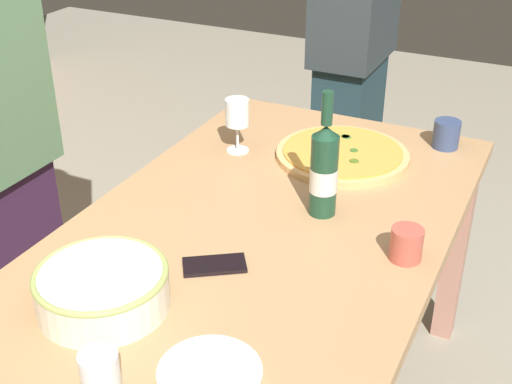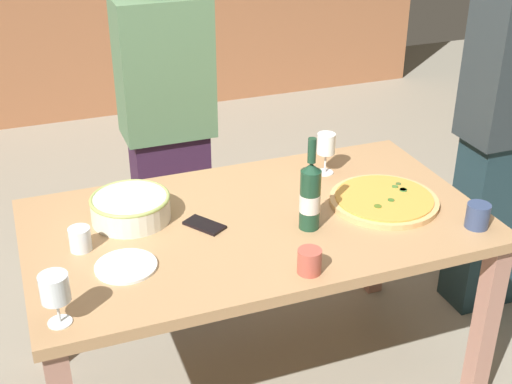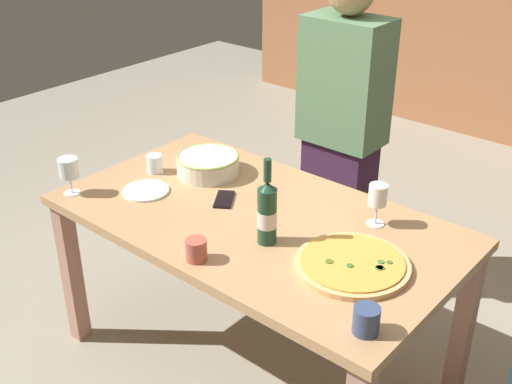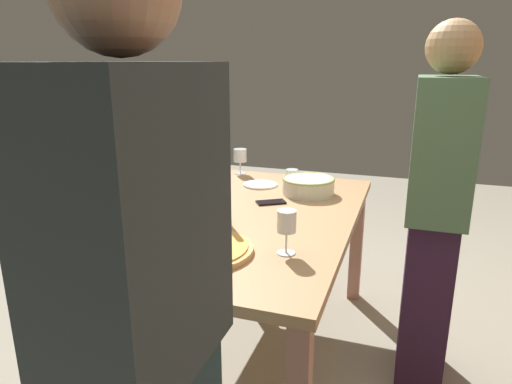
# 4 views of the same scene
# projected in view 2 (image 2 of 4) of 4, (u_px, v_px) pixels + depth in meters

# --- Properties ---
(ground_plane) EXTENTS (8.00, 8.00, 0.00)m
(ground_plane) POSITION_uv_depth(u_px,v_px,m) (256.00, 380.00, 2.80)
(ground_plane) COLOR gray
(dining_table) EXTENTS (1.60, 0.90, 0.75)m
(dining_table) POSITION_uv_depth(u_px,v_px,m) (256.00, 241.00, 2.49)
(dining_table) COLOR tan
(dining_table) RESTS_ON ground
(pizza) EXTENTS (0.40, 0.40, 0.03)m
(pizza) POSITION_uv_depth(u_px,v_px,m) (384.00, 200.00, 2.55)
(pizza) COLOR tan
(pizza) RESTS_ON dining_table
(serving_bowl) EXTENTS (0.28, 0.28, 0.09)m
(serving_bowl) POSITION_uv_depth(u_px,v_px,m) (131.00, 207.00, 2.43)
(serving_bowl) COLOR silver
(serving_bowl) RESTS_ON dining_table
(wine_bottle) EXTENTS (0.07, 0.07, 0.33)m
(wine_bottle) POSITION_uv_depth(u_px,v_px,m) (310.00, 195.00, 2.34)
(wine_bottle) COLOR #1A402A
(wine_bottle) RESTS_ON dining_table
(wine_glass_near_pizza) EXTENTS (0.07, 0.07, 0.17)m
(wine_glass_near_pizza) POSITION_uv_depth(u_px,v_px,m) (326.00, 146.00, 2.72)
(wine_glass_near_pizza) COLOR white
(wine_glass_near_pizza) RESTS_ON dining_table
(wine_glass_by_bottle) EXTENTS (0.08, 0.08, 0.16)m
(wine_glass_by_bottle) POSITION_uv_depth(u_px,v_px,m) (55.00, 291.00, 1.88)
(wine_glass_by_bottle) COLOR white
(wine_glass_by_bottle) RESTS_ON dining_table
(cup_amber) EXTENTS (0.08, 0.08, 0.08)m
(cup_amber) POSITION_uv_depth(u_px,v_px,m) (309.00, 261.00, 2.14)
(cup_amber) COLOR #BB5343
(cup_amber) RESTS_ON dining_table
(cup_ceramic) EXTENTS (0.08, 0.08, 0.09)m
(cup_ceramic) POSITION_uv_depth(u_px,v_px,m) (478.00, 216.00, 2.38)
(cup_ceramic) COLOR #35456B
(cup_ceramic) RESTS_ON dining_table
(cup_spare) EXTENTS (0.07, 0.07, 0.08)m
(cup_spare) POSITION_uv_depth(u_px,v_px,m) (80.00, 239.00, 2.25)
(cup_spare) COLOR white
(cup_spare) RESTS_ON dining_table
(side_plate) EXTENTS (0.20, 0.20, 0.01)m
(side_plate) POSITION_uv_depth(u_px,v_px,m) (126.00, 266.00, 2.18)
(side_plate) COLOR white
(side_plate) RESTS_ON dining_table
(cell_phone) EXTENTS (0.14, 0.16, 0.01)m
(cell_phone) POSITION_uv_depth(u_px,v_px,m) (204.00, 225.00, 2.40)
(cell_phone) COLOR black
(cell_phone) RESTS_ON dining_table
(person_host) EXTENTS (0.40, 0.24, 1.67)m
(person_host) POSITION_uv_depth(u_px,v_px,m) (510.00, 131.00, 2.91)
(person_host) COLOR #1E353B
(person_host) RESTS_ON ground
(person_guest_left) EXTENTS (0.39, 0.24, 1.60)m
(person_guest_left) POSITION_uv_depth(u_px,v_px,m) (168.00, 128.00, 3.03)
(person_guest_left) COLOR #351C35
(person_guest_left) RESTS_ON ground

